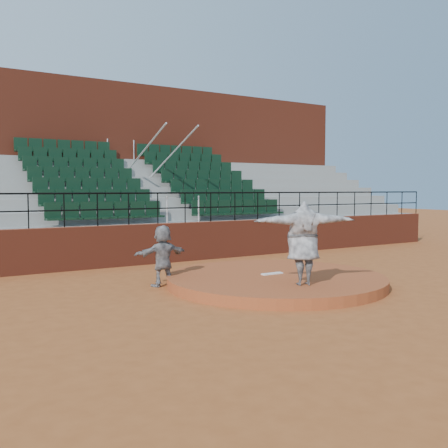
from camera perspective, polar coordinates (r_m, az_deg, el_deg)
The scene contains 9 objects.
ground at distance 12.82m, azimuth 5.92°, elevation -6.92°, with size 90.00×90.00×0.00m, color #9A4E22.
pitchers_mound at distance 12.80m, azimuth 5.92°, elevation -6.37°, with size 5.50×5.50×0.25m, color #9C4722.
pitching_rubber at distance 12.89m, azimuth 5.52°, elevation -5.66°, with size 0.60×0.15×0.03m, color white.
boundary_wall at distance 16.92m, azimuth -4.45°, elevation -2.03°, with size 24.00×0.30×1.30m, color maroon.
wall_railing at distance 16.83m, azimuth -4.47°, elevation 2.64°, with size 24.04×0.05×1.03m.
seating_deck at distance 20.16m, azimuth -9.20°, elevation 1.18°, with size 24.00×5.97×4.63m.
press_box_facade at distance 23.87m, azimuth -12.91°, elevation 6.60°, with size 24.00×3.00×7.10m, color maroon.
pitcher at distance 11.43m, azimuth 9.05°, elevation -2.19°, with size 2.34×0.64×1.90m, color black.
fielder at distance 12.59m, azimuth -7.03°, elevation -3.59°, with size 1.42×0.45×1.54m, color black.
Camera 1 is at (-7.69, -9.97, 2.42)m, focal length 40.00 mm.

